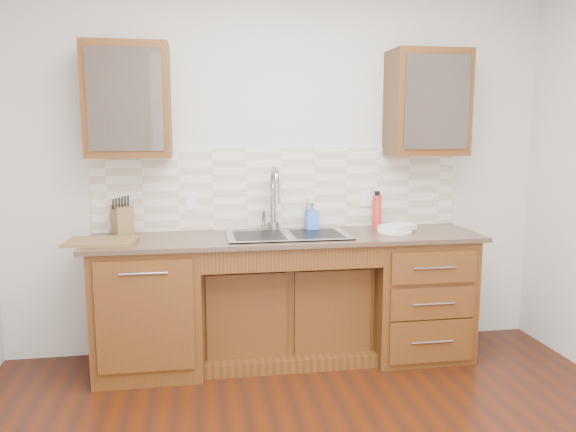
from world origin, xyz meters
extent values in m
cube|color=silver|center=(0.00, 1.80, 1.35)|extent=(4.00, 0.10, 2.70)
cube|color=#593014|center=(-0.95, 1.44, 0.44)|extent=(0.70, 0.62, 0.88)
cube|color=#593014|center=(0.00, 1.53, 0.35)|extent=(1.20, 0.44, 0.70)
cube|color=#593014|center=(0.95, 1.44, 0.44)|extent=(0.70, 0.62, 0.88)
cube|color=#84705B|center=(0.00, 1.43, 0.90)|extent=(2.70, 0.65, 0.03)
cube|color=beige|center=(0.00, 1.74, 1.21)|extent=(2.70, 0.02, 0.59)
cube|color=#9E9EA5|center=(0.00, 1.41, 0.83)|extent=(0.84, 0.46, 0.19)
cylinder|color=#999993|center=(-0.07, 1.64, 1.11)|extent=(0.04, 0.04, 0.40)
cylinder|color=#999993|center=(0.18, 1.65, 1.03)|extent=(0.02, 0.02, 0.24)
cube|color=#593014|center=(-1.05, 1.58, 1.83)|extent=(0.55, 0.34, 0.75)
cube|color=#593014|center=(1.05, 1.58, 1.83)|extent=(0.55, 0.34, 0.75)
cube|color=white|center=(-0.65, 1.73, 1.12)|extent=(0.08, 0.01, 0.12)
cube|color=white|center=(0.65, 1.73, 1.12)|extent=(0.08, 0.01, 0.12)
imported|color=#427BF0|center=(0.21, 1.61, 1.01)|extent=(0.10, 0.10, 0.20)
cylinder|color=red|center=(0.71, 1.63, 1.03)|extent=(0.08, 0.08, 0.24)
cylinder|color=beige|center=(0.77, 1.41, 0.92)|extent=(0.31, 0.31, 0.01)
cube|color=silver|center=(0.80, 1.44, 0.94)|extent=(0.30, 0.28, 0.04)
cube|color=#9E5724|center=(-1.13, 1.63, 1.01)|extent=(0.17, 0.21, 0.20)
cube|color=olive|center=(-1.23, 1.36, 0.92)|extent=(0.46, 0.34, 0.02)
imported|color=silver|center=(-1.15, 1.58, 1.77)|extent=(0.12, 0.12, 0.09)
imported|color=white|center=(-0.95, 1.58, 1.77)|extent=(0.11, 0.11, 0.09)
imported|color=white|center=(0.94, 1.58, 1.77)|extent=(0.14, 0.14, 0.10)
imported|color=white|center=(1.14, 1.58, 1.78)|extent=(0.13, 0.13, 0.10)
camera|label=1|loc=(-0.61, -2.35, 1.63)|focal=35.00mm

